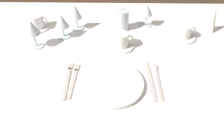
{
  "coord_description": "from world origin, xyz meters",
  "views": [
    {
      "loc": [
        0.0,
        -0.86,
        1.42
      ],
      "look_at": [
        -0.01,
        -0.1,
        0.76
      ],
      "focal_mm": 35.36,
      "sensor_mm": 36.0,
      "label": 1
    }
  ],
  "objects_px": {
    "dinner_plate": "(112,84)",
    "wine_glass_far": "(75,13)",
    "fork_inner": "(67,79)",
    "drink_tumbler": "(122,21)",
    "dinner_knife": "(150,81)",
    "wine_glass_centre": "(146,11)",
    "wine_glass_left": "(61,22)",
    "fork_outer": "(73,79)",
    "coffee_cup_right": "(36,21)",
    "coffee_cup_left": "(184,31)",
    "spoon_soup": "(157,77)",
    "wine_glass_right": "(31,29)",
    "napkin_folded": "(212,19)",
    "coffee_cup_far": "(121,40)"
  },
  "relations": [
    {
      "from": "coffee_cup_right",
      "to": "wine_glass_left",
      "type": "bearing_deg",
      "value": -26.55
    },
    {
      "from": "coffee_cup_right",
      "to": "fork_outer",
      "type": "bearing_deg",
      "value": -56.8
    },
    {
      "from": "coffee_cup_left",
      "to": "napkin_folded",
      "type": "xyz_separation_m",
      "value": [
        0.16,
        0.07,
        0.03
      ]
    },
    {
      "from": "fork_outer",
      "to": "drink_tumbler",
      "type": "distance_m",
      "value": 0.47
    },
    {
      "from": "fork_inner",
      "to": "spoon_soup",
      "type": "height_order",
      "value": "spoon_soup"
    },
    {
      "from": "wine_glass_centre",
      "to": "napkin_folded",
      "type": "height_order",
      "value": "napkin_folded"
    },
    {
      "from": "spoon_soup",
      "to": "coffee_cup_left",
      "type": "height_order",
      "value": "coffee_cup_left"
    },
    {
      "from": "coffee_cup_far",
      "to": "wine_glass_far",
      "type": "bearing_deg",
      "value": 145.51
    },
    {
      "from": "wine_glass_left",
      "to": "wine_glass_far",
      "type": "xyz_separation_m",
      "value": [
        0.06,
        0.08,
        0.01
      ]
    },
    {
      "from": "spoon_soup",
      "to": "napkin_folded",
      "type": "height_order",
      "value": "napkin_folded"
    },
    {
      "from": "wine_glass_centre",
      "to": "napkin_folded",
      "type": "relative_size",
      "value": 0.91
    },
    {
      "from": "spoon_soup",
      "to": "wine_glass_right",
      "type": "bearing_deg",
      "value": 159.94
    },
    {
      "from": "drink_tumbler",
      "to": "coffee_cup_right",
      "type": "bearing_deg",
      "value": -179.83
    },
    {
      "from": "dinner_plate",
      "to": "napkin_folded",
      "type": "height_order",
      "value": "napkin_folded"
    },
    {
      "from": "drink_tumbler",
      "to": "fork_outer",
      "type": "bearing_deg",
      "value": -117.88
    },
    {
      "from": "dinner_plate",
      "to": "spoon_soup",
      "type": "xyz_separation_m",
      "value": [
        0.2,
        0.05,
        -0.01
      ]
    },
    {
      "from": "wine_glass_far",
      "to": "drink_tumbler",
      "type": "xyz_separation_m",
      "value": [
        0.26,
        0.0,
        -0.05
      ]
    },
    {
      "from": "coffee_cup_far",
      "to": "wine_glass_right",
      "type": "relative_size",
      "value": 0.66
    },
    {
      "from": "napkin_folded",
      "to": "coffee_cup_far",
      "type": "bearing_deg",
      "value": -162.19
    },
    {
      "from": "wine_glass_left",
      "to": "wine_glass_far",
      "type": "distance_m",
      "value": 0.1
    },
    {
      "from": "wine_glass_left",
      "to": "wine_glass_far",
      "type": "height_order",
      "value": "wine_glass_far"
    },
    {
      "from": "fork_inner",
      "to": "drink_tumbler",
      "type": "relative_size",
      "value": 1.93
    },
    {
      "from": "coffee_cup_left",
      "to": "drink_tumbler",
      "type": "xyz_separation_m",
      "value": [
        -0.32,
        0.08,
        0.01
      ]
    },
    {
      "from": "dinner_plate",
      "to": "wine_glass_far",
      "type": "bearing_deg",
      "value": 115.14
    },
    {
      "from": "coffee_cup_far",
      "to": "fork_inner",
      "type": "bearing_deg",
      "value": -134.8
    },
    {
      "from": "dinner_plate",
      "to": "wine_glass_left",
      "type": "height_order",
      "value": "wine_glass_left"
    },
    {
      "from": "coffee_cup_right",
      "to": "dinner_knife",
      "type": "bearing_deg",
      "value": -34.92
    },
    {
      "from": "wine_glass_right",
      "to": "napkin_folded",
      "type": "distance_m",
      "value": 0.94
    },
    {
      "from": "coffee_cup_right",
      "to": "coffee_cup_far",
      "type": "distance_m",
      "value": 0.51
    },
    {
      "from": "wine_glass_left",
      "to": "napkin_folded",
      "type": "bearing_deg",
      "value": 5.07
    },
    {
      "from": "fork_outer",
      "to": "spoon_soup",
      "type": "height_order",
      "value": "spoon_soup"
    },
    {
      "from": "dinner_knife",
      "to": "coffee_cup_left",
      "type": "bearing_deg",
      "value": 57.74
    },
    {
      "from": "coffee_cup_left",
      "to": "fork_inner",
      "type": "bearing_deg",
      "value": -150.16
    },
    {
      "from": "wine_glass_right",
      "to": "drink_tumbler",
      "type": "xyz_separation_m",
      "value": [
        0.44,
        0.18,
        -0.06
      ]
    },
    {
      "from": "coffee_cup_far",
      "to": "wine_glass_far",
      "type": "relative_size",
      "value": 0.68
    },
    {
      "from": "coffee_cup_right",
      "to": "wine_glass_right",
      "type": "height_order",
      "value": "wine_glass_right"
    },
    {
      "from": "coffee_cup_left",
      "to": "fork_outer",
      "type": "bearing_deg",
      "value": -148.79
    },
    {
      "from": "dinner_plate",
      "to": "wine_glass_right",
      "type": "bearing_deg",
      "value": 145.82
    },
    {
      "from": "coffee_cup_far",
      "to": "wine_glass_right",
      "type": "height_order",
      "value": "wine_glass_right"
    },
    {
      "from": "dinner_knife",
      "to": "spoon_soup",
      "type": "relative_size",
      "value": 1.07
    },
    {
      "from": "dinner_knife",
      "to": "coffee_cup_left",
      "type": "relative_size",
      "value": 2.4
    },
    {
      "from": "spoon_soup",
      "to": "coffee_cup_far",
      "type": "xyz_separation_m",
      "value": [
        -0.15,
        0.22,
        0.04
      ]
    },
    {
      "from": "dinner_knife",
      "to": "spoon_soup",
      "type": "height_order",
      "value": "spoon_soup"
    },
    {
      "from": "fork_outer",
      "to": "fork_inner",
      "type": "xyz_separation_m",
      "value": [
        -0.03,
        0.0,
        0.0
      ]
    },
    {
      "from": "dinner_plate",
      "to": "wine_glass_far",
      "type": "height_order",
      "value": "wine_glass_far"
    },
    {
      "from": "dinner_knife",
      "to": "wine_glass_centre",
      "type": "xyz_separation_m",
      "value": [
        0.02,
        0.45,
        0.09
      ]
    },
    {
      "from": "fork_inner",
      "to": "drink_tumbler",
      "type": "distance_m",
      "value": 0.48
    },
    {
      "from": "fork_outer",
      "to": "wine_glass_right",
      "type": "distance_m",
      "value": 0.34
    },
    {
      "from": "coffee_cup_right",
      "to": "drink_tumbler",
      "type": "bearing_deg",
      "value": 0.17
    },
    {
      "from": "wine_glass_left",
      "to": "napkin_folded",
      "type": "distance_m",
      "value": 0.81
    }
  ]
}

